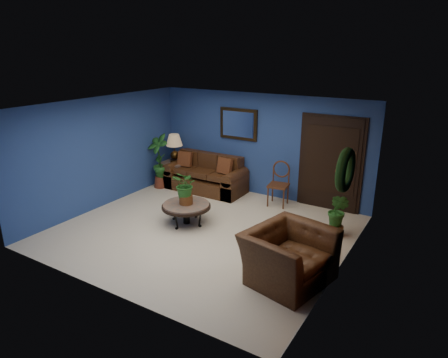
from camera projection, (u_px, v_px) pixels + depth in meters
The scene contains 18 objects.
floor at pixel (203, 231), 8.05m from camera, with size 5.50×5.50×0.00m, color beige.
wall_back at pixel (260, 145), 9.68m from camera, with size 5.50×0.04×2.50m, color navy.
wall_left at pixel (102, 153), 9.02m from camera, with size 0.04×5.00×2.50m, color navy.
wall_right_brick at pixel (346, 199), 6.29m from camera, with size 0.04×5.00×2.50m, color brown.
ceiling at pixel (201, 106), 7.26m from camera, with size 5.50×5.00×0.02m, color white.
crown_molding at pixel (351, 124), 5.94m from camera, with size 0.03×5.00×0.14m, color white.
wall_mirror at pixel (238, 124), 9.80m from camera, with size 1.02×0.06×0.77m, color #442C12.
closet_door at pixel (330, 164), 8.85m from camera, with size 1.44×0.06×2.18m, color black.
wreath at pixel (345, 170), 6.22m from camera, with size 0.72×0.72×0.16m, color black.
sofa at pixel (207, 178), 10.29m from camera, with size 2.09×0.90×0.94m.
coffee_table at pixel (186, 206), 8.28m from camera, with size 1.02×1.02×0.44m.
end_table at pixel (175, 167), 10.71m from camera, with size 0.66×0.66×0.60m.
table_lamp at pixel (174, 145), 10.51m from camera, with size 0.43×0.43×0.72m.
side_chair at pixel (279, 180), 9.24m from camera, with size 0.50×0.50×1.03m.
armchair at pixel (289, 256), 6.23m from camera, with size 1.30×1.13×0.84m, color #4B2C15.
coffee_plant at pixel (186, 186), 8.14m from camera, with size 0.57×0.51×0.71m.
floor_plant at pixel (338, 214), 7.71m from camera, with size 0.49×0.44×0.88m.
tall_plant at pixel (159, 159), 10.31m from camera, with size 0.69×0.54×1.42m.
Camera 1 is at (4.18, -6.01, 3.53)m, focal length 32.00 mm.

